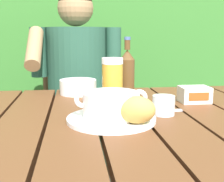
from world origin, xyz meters
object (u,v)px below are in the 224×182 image
bread_roll (136,110)px  person_eating (77,85)px  serving_plate (111,119)px  soup_bowl (111,104)px  chair_near_diner (78,121)px  butter_tub (194,94)px  beer_glass (112,81)px  diner_bowl (78,87)px  table_knife (155,112)px  beer_bottle (127,74)px  water_glass_small (163,105)px

bread_roll → person_eating: bearing=100.3°
serving_plate → soup_bowl: 0.04m
chair_near_diner → butter_tub: bearing=-60.6°
beer_glass → diner_bowl: (-0.12, 0.21, -0.05)m
bread_roll → table_knife: bearing=57.4°
chair_near_diner → table_knife: 0.97m
beer_glass → diner_bowl: beer_glass is taller
beer_bottle → diner_bowl: (-0.19, 0.14, -0.07)m
person_eating → bread_roll: size_ratio=10.20×
bread_roll → table_knife: bread_roll is taller
chair_near_diner → water_glass_small: size_ratio=13.53×
chair_near_diner → person_eating: bearing=-90.8°
person_eating → serving_plate: (0.09, -0.77, 0.02)m
soup_bowl → beer_glass: beer_glass is taller
chair_near_diner → soup_bowl: size_ratio=4.47×
butter_tub → diner_bowl: size_ratio=0.69×
water_glass_small → butter_tub: size_ratio=0.66×
person_eating → butter_tub: (0.43, -0.56, 0.05)m
chair_near_diner → person_eating: 0.33m
water_glass_small → table_knife: bearing=128.4°
chair_near_diner → beer_bottle: (0.19, -0.68, 0.38)m
chair_near_diner → table_knife: size_ratio=6.10×
bread_roll → diner_bowl: bearing=107.0°
soup_bowl → beer_glass: (0.03, 0.21, 0.03)m
soup_bowl → table_knife: bearing=25.8°
chair_near_diner → butter_tub: (0.43, -0.76, 0.31)m
table_knife → serving_plate: bearing=-154.2°
person_eating → beer_bottle: (0.19, -0.48, 0.12)m
chair_near_diner → water_glass_small: chair_near_diner is taller
beer_glass → diner_bowl: bearing=119.1°
beer_bottle → beer_glass: bearing=-132.0°
table_knife → diner_bowl: 0.42m
person_eating → beer_bottle: person_eating is taller
soup_bowl → water_glass_small: size_ratio=3.02×
person_eating → beer_bottle: size_ratio=5.16×
chair_near_diner → person_eating: (-0.00, -0.20, 0.26)m
soup_bowl → serving_plate: bearing=153.4°
butter_tub → serving_plate: bearing=-149.0°
bread_roll → table_knife: size_ratio=0.77×
water_glass_small → table_knife: water_glass_small is taller
chair_near_diner → soup_bowl: bearing=-84.7°
water_glass_small → beer_glass: bearing=131.9°
beer_glass → bread_roll: bearing=-83.6°
chair_near_diner → bread_roll: 1.10m
chair_near_diner → beer_bottle: beer_bottle is taller
table_knife → chair_near_diner: bearing=105.1°
chair_near_diner → beer_bottle: bearing=-74.7°
beer_bottle → diner_bowl: beer_bottle is taller
chair_near_diner → table_knife: (0.24, -0.89, 0.29)m
serving_plate → beer_glass: bearing=82.1°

